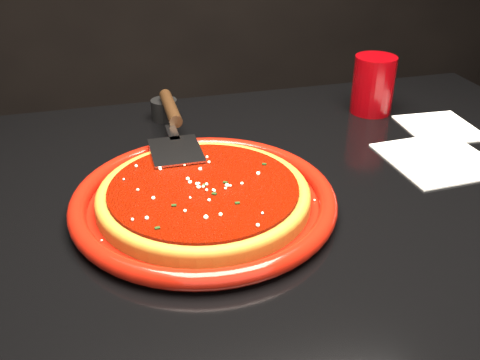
# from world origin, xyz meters

# --- Properties ---
(plate) EXTENTS (0.40, 0.40, 0.03)m
(plate) POSITION_xyz_m (-0.09, -0.03, 0.76)
(plate) COLOR maroon
(plate) RESTS_ON table
(pizza_crust) EXTENTS (0.32, 0.32, 0.01)m
(pizza_crust) POSITION_xyz_m (-0.09, -0.03, 0.77)
(pizza_crust) COLOR brown
(pizza_crust) RESTS_ON plate
(pizza_crust_rim) EXTENTS (0.32, 0.32, 0.02)m
(pizza_crust_rim) POSITION_xyz_m (-0.09, -0.03, 0.78)
(pizza_crust_rim) COLOR brown
(pizza_crust_rim) RESTS_ON plate
(pizza_sauce) EXTENTS (0.28, 0.28, 0.01)m
(pizza_sauce) POSITION_xyz_m (-0.09, -0.03, 0.78)
(pizza_sauce) COLOR #6C0A00
(pizza_sauce) RESTS_ON plate
(parmesan_dusting) EXTENTS (0.25, 0.25, 0.01)m
(parmesan_dusting) POSITION_xyz_m (-0.09, -0.03, 0.79)
(parmesan_dusting) COLOR #F5ECC1
(parmesan_dusting) RESTS_ON plate
(basil_flecks) EXTENTS (0.23, 0.23, 0.00)m
(basil_flecks) POSITION_xyz_m (-0.09, -0.03, 0.79)
(basil_flecks) COLOR black
(basil_flecks) RESTS_ON plate
(pizza_server) EXTENTS (0.09, 0.33, 0.02)m
(pizza_server) POSITION_xyz_m (-0.10, 0.16, 0.80)
(pizza_server) COLOR silver
(pizza_server) RESTS_ON plate
(cup) EXTENTS (0.10, 0.10, 0.11)m
(cup) POSITION_xyz_m (0.30, 0.23, 0.81)
(cup) COLOR #870307
(cup) RESTS_ON table
(napkin_a) EXTENTS (0.17, 0.17, 0.00)m
(napkin_a) POSITION_xyz_m (0.31, 0.02, 0.75)
(napkin_a) COLOR silver
(napkin_a) RESTS_ON table
(napkin_b) EXTENTS (0.13, 0.14, 0.00)m
(napkin_b) POSITION_xyz_m (0.38, 0.13, 0.75)
(napkin_b) COLOR silver
(napkin_b) RESTS_ON table
(ramekin) EXTENTS (0.06, 0.06, 0.04)m
(ramekin) POSITION_xyz_m (-0.10, 0.30, 0.77)
(ramekin) COLOR black
(ramekin) RESTS_ON table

